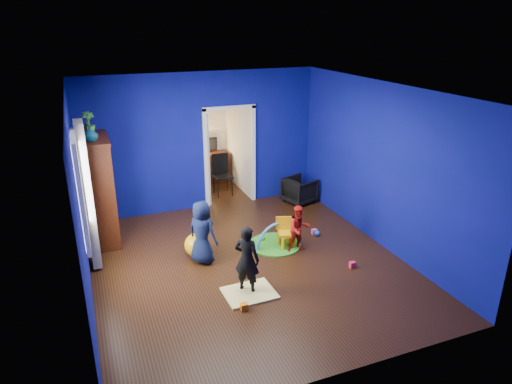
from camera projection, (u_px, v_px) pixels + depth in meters
name	position (u px, v px, depth m)	size (l,w,h in m)	color
floor	(249.00, 265.00, 7.68)	(5.00, 5.50, 0.01)	black
ceiling	(248.00, 90.00, 6.64)	(5.00, 5.50, 0.01)	white
wall_back	(202.00, 142.00, 9.55)	(5.00, 0.02, 2.90)	navy
wall_front	(341.00, 266.00, 4.77)	(5.00, 0.02, 2.90)	navy
wall_left	(79.00, 206.00, 6.30)	(0.02, 5.50, 2.90)	navy
wall_right	(381.00, 166.00, 8.02)	(0.02, 5.50, 2.90)	navy
alcove	(218.00, 139.00, 10.59)	(1.00, 1.75, 2.50)	silver
armchair	(300.00, 190.00, 10.19)	(0.61, 0.63, 0.57)	black
child_black	(247.00, 259.00, 6.75)	(0.39, 0.26, 1.08)	black
child_navy	(202.00, 232.00, 7.58)	(0.54, 0.35, 1.10)	#0E1334
toddler_red	(299.00, 229.00, 8.00)	(0.42, 0.32, 0.86)	#B5131F
vase	(90.00, 134.00, 7.55)	(0.24, 0.24, 0.25)	#0C5A65
potted_plant	(88.00, 123.00, 7.97)	(0.23, 0.23, 0.41)	green
tv_armoire	(97.00, 191.00, 8.20)	(0.58, 1.14, 1.96)	#3D110A
crt_tv	(99.00, 188.00, 8.20)	(0.46, 0.70, 0.54)	silver
yellow_blanket	(249.00, 293.00, 6.85)	(0.75, 0.60, 0.03)	#F2E07A
hopper_ball	(196.00, 245.00, 7.90)	(0.41, 0.41, 0.41)	yellow
kid_chair	(286.00, 234.00, 8.18)	(0.28, 0.28, 0.50)	yellow
play_mat	(275.00, 244.00, 8.33)	(0.94, 0.94, 0.03)	green
toy_arch	(275.00, 244.00, 8.33)	(0.84, 0.84, 0.05)	#3F8CD8
window_left	(79.00, 191.00, 6.58)	(0.03, 0.95, 1.55)	white
curtain	(88.00, 196.00, 7.20)	(0.14, 0.42, 2.40)	slate
doorway	(230.00, 158.00, 9.90)	(1.16, 0.10, 2.10)	white
study_desk	(211.00, 167.00, 11.45)	(0.88, 0.44, 0.75)	#3D140A
desk_monitor	(209.00, 144.00, 11.35)	(0.40, 0.05, 0.32)	black
desk_lamp	(199.00, 147.00, 11.21)	(0.14, 0.14, 0.14)	#FFD88C
folding_chair	(223.00, 176.00, 10.59)	(0.40, 0.40, 0.92)	black
book_shelf	(208.00, 101.00, 10.96)	(0.88, 0.24, 0.04)	white
toy_0	(352.00, 265.00, 7.57)	(0.10, 0.08, 0.10)	#F02847
toy_1	(317.00, 233.00, 8.68)	(0.11, 0.11, 0.11)	blue
toy_2	(244.00, 307.00, 6.47)	(0.10, 0.08, 0.10)	orange
toy_3	(262.00, 238.00, 8.48)	(0.11, 0.11, 0.11)	green
toy_4	(314.00, 232.00, 8.74)	(0.10, 0.08, 0.10)	#D951A8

